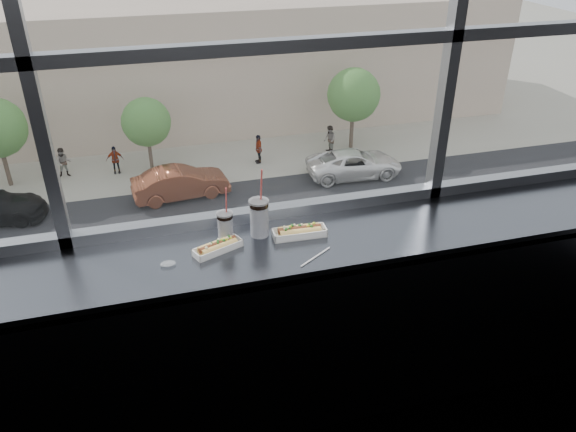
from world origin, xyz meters
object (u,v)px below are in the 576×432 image
object	(u,v)px
car_near_c	(152,270)
car_near_e	(516,217)
pedestrian_d	(330,137)
car_near_b	(14,291)
hotdog_tray_right	(299,231)
car_far_c	(355,159)
tree_right	(354,95)
car_far_b	(180,178)
pedestrian_b	(115,157)
loose_straw	(316,257)
car_near_d	(381,237)
hotdog_tray_left	(218,247)
soda_cup_right	(259,216)
tree_center	(146,122)
pedestrian_c	(258,146)
soda_cup_left	(225,226)
wrapper	(168,263)
pedestrian_a	(63,160)

from	to	relation	value
car_near_c	car_near_e	xyz separation A→B (m)	(16.26, 0.00, -0.19)
car_near_e	pedestrian_d	world-z (taller)	pedestrian_d
car_near_b	car_near_c	bearing A→B (deg)	-88.76
hotdog_tray_right	car_far_c	distance (m)	28.69
tree_right	car_far_b	bearing A→B (deg)	-159.99
pedestrian_b	car_near_b	bearing A→B (deg)	-106.90
loose_straw	car_near_d	xyz separation A→B (m)	(8.62, 16.44, -11.05)
hotdog_tray_left	car_near_c	size ratio (longest dim) A/B	0.04
loose_straw	car_near_e	distance (m)	25.07
pedestrian_b	hotdog_tray_right	bearing A→B (deg)	-85.52
car_near_e	soda_cup_right	bearing A→B (deg)	133.86
hotdog_tray_right	tree_center	world-z (taller)	hotdog_tray_right
tree_right	car_far_c	bearing A→B (deg)	-109.06
hotdog_tray_right	soda_cup_right	size ratio (longest dim) A/B	0.74
car_far_c	pedestrian_c	size ratio (longest dim) A/B	2.86
car_near_c	car_near_e	distance (m)	16.26
car_near_e	tree_right	xyz separation A→B (m)	(-3.34, 12.00, 2.42)
hotdog_tray_right	tree_right	xyz separation A→B (m)	(12.00, 28.23, -8.72)
soda_cup_right	loose_straw	distance (m)	0.36
car_near_d	pedestrian_c	world-z (taller)	pedestrian_c
soda_cup_left	car_near_c	bearing A→B (deg)	91.98
soda_cup_left	pedestrian_c	bearing A→B (deg)	77.14
pedestrian_c	tree_center	distance (m)	6.45
car_near_c	soda_cup_right	bearing A→B (deg)	177.53
hotdog_tray_left	pedestrian_d	distance (m)	31.73
tree_center	tree_right	size ratio (longest dim) A/B	0.85
hotdog_tray_left	loose_straw	xyz separation A→B (m)	(0.44, -0.18, -0.02)
car_near_b	car_near_d	size ratio (longest dim) A/B	1.12
car_far_c	pedestrian_b	bearing A→B (deg)	75.63
loose_straw	wrapper	distance (m)	0.69
pedestrian_d	tree_right	distance (m)	2.88
pedestrian_c	pedestrian_b	bearing A→B (deg)	-95.41
loose_straw	pedestrian_a	distance (m)	31.21
loose_straw	tree_center	size ratio (longest dim) A/B	0.05
tree_center	pedestrian_c	bearing A→B (deg)	-6.72
wrapper	soda_cup_right	bearing A→B (deg)	17.89
tree_right	soda_cup_left	bearing A→B (deg)	-113.69
soda_cup_left	car_far_c	xyz separation A→B (m)	(10.98, 24.18, -11.15)
hotdog_tray_right	wrapper	size ratio (longest dim) A/B	3.26
hotdog_tray_right	pedestrian_c	xyz separation A→B (m)	(5.90, 27.51, -11.05)
car_near_c	tree_right	size ratio (longest dim) A/B	1.33
car_near_d	pedestrian_a	distance (m)	18.35
wrapper	loose_straw	bearing A→B (deg)	-10.28
pedestrian_a	tree_right	bearing A→B (deg)	-1.09
soda_cup_right	tree_center	xyz separation A→B (m)	(-0.06, 28.17, -9.32)
pedestrian_d	tree_center	bearing A→B (deg)	-92.89
wrapper	tree_right	bearing A→B (deg)	65.91
car_near_d	pedestrian_a	bearing A→B (deg)	47.69
hotdog_tray_left	tree_right	bearing A→B (deg)	44.16
car_far_b	car_near_e	bearing A→B (deg)	-125.44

